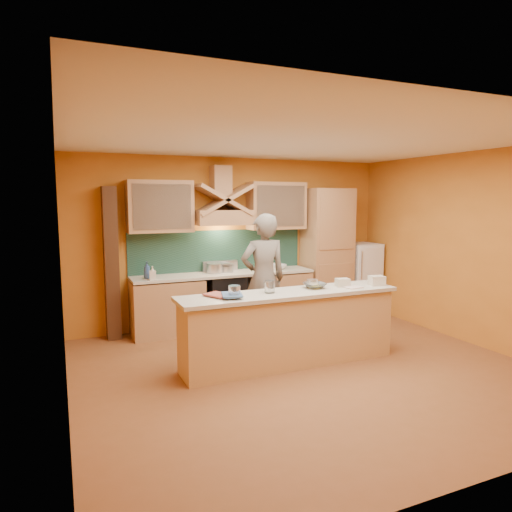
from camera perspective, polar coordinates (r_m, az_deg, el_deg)
name	(u,v)px	position (r m, az deg, el deg)	size (l,w,h in m)	color
floor	(307,370)	(5.88, 6.42, -13.98)	(5.50, 5.00, 0.01)	brown
ceiling	(310,140)	(5.53, 6.83, 14.23)	(5.50, 5.00, 0.01)	white
wall_back	(235,241)	(7.78, -2.66, 1.85)	(5.50, 0.02, 2.80)	#C77626
wall_front	(487,300)	(3.62, 26.92, -4.93)	(5.50, 0.02, 2.80)	#C77626
wall_left	(61,273)	(4.79, -23.16, -1.97)	(0.02, 5.00, 2.80)	#C77626
wall_right	(474,249)	(7.30, 25.63, 0.82)	(0.02, 5.00, 2.80)	#C77626
base_cabinet_left	(167,308)	(7.30, -11.02, -6.34)	(1.10, 0.60, 0.86)	tan
base_cabinet_right	(277,297)	(7.91, 2.58, -5.17)	(1.10, 0.60, 0.86)	tan
counter_top	(224,274)	(7.46, -3.97, -2.25)	(3.00, 0.62, 0.04)	beige
stove	(225,301)	(7.55, -3.94, -5.63)	(0.60, 0.58, 0.90)	black
backsplash	(219,251)	(7.68, -4.70, 0.64)	(3.00, 0.03, 0.70)	#19382E
range_hood	(223,217)	(7.42, -4.16, 4.83)	(0.92, 0.50, 0.24)	tan
hood_chimney	(221,181)	(7.51, -4.45, 9.28)	(0.30, 0.30, 0.50)	tan
upper_cabinet_left	(160,207)	(7.22, -11.92, 6.07)	(1.00, 0.35, 0.80)	tan
upper_cabinet_right	(276,206)	(7.87, 2.57, 6.28)	(1.00, 0.35, 0.80)	tan
pantry_column	(327,253)	(8.28, 8.84, 0.35)	(0.80, 0.60, 2.30)	tan
fridge	(360,278)	(8.77, 12.93, -2.68)	(0.58, 0.60, 1.30)	white
trim_column_left	(111,264)	(7.19, -17.65, -0.91)	(0.20, 0.30, 2.30)	#472816
island_body	(289,330)	(5.94, 4.17, -9.24)	(2.80, 0.55, 0.88)	tan
island_top	(289,294)	(5.82, 4.21, -4.71)	(2.90, 0.62, 0.05)	beige
person	(263,279)	(6.68, 0.93, -2.87)	(0.70, 0.46, 1.91)	#70665B
pot_large	(215,269)	(7.44, -5.20, -1.67)	(0.26, 0.26, 0.16)	silver
pot_small	(227,269)	(7.54, -3.67, -1.68)	(0.21, 0.21, 0.12)	#B0B0B7
soap_bottle_a	(153,273)	(6.93, -12.81, -2.10)	(0.09, 0.10, 0.21)	silver
soap_bottle_b	(147,270)	(7.07, -13.48, -1.72)	(0.10, 0.10, 0.26)	#2E497E
bowl_back	(279,267)	(7.84, 2.93, -1.35)	(0.25, 0.25, 0.08)	silver
dish_rack	(271,266)	(7.87, 1.87, -1.28)	(0.25, 0.20, 0.09)	white
book_lower	(211,297)	(5.45, -5.62, -5.10)	(0.24, 0.32, 0.03)	#A14639
book_upper	(222,295)	(5.44, -4.26, -4.91)	(0.24, 0.33, 0.02)	#436693
jar_large	(234,292)	(5.40, -2.72, -4.52)	(0.14, 0.14, 0.15)	white
jar_small	(270,287)	(5.72, 1.71, -3.85)	(0.13, 0.13, 0.15)	silver
kitchen_scale	(312,284)	(6.07, 7.05, -3.55)	(0.12, 0.12, 0.10)	white
mixing_bowl	(315,285)	(6.07, 7.34, -3.68)	(0.29, 0.29, 0.07)	silver
cloth	(353,287)	(6.18, 12.07, -3.86)	(0.22, 0.16, 0.01)	beige
grocery_bag_a	(377,280)	(6.44, 14.86, -2.98)	(0.20, 0.16, 0.13)	beige
grocery_bag_b	(343,282)	(6.25, 10.76, -3.27)	(0.18, 0.14, 0.11)	beige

